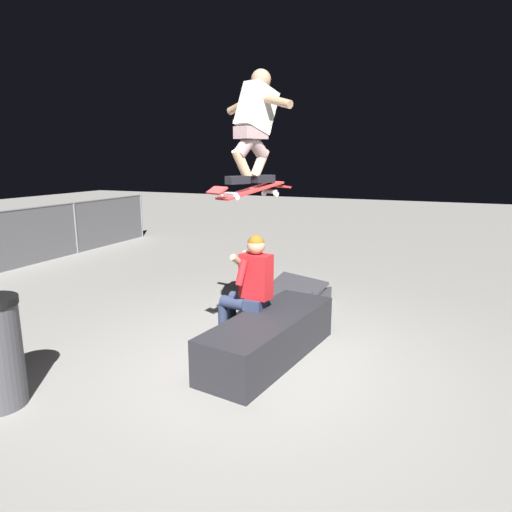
{
  "coord_description": "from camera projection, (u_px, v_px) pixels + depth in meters",
  "views": [
    {
      "loc": [
        -4.02,
        -1.71,
        2.13
      ],
      "look_at": [
        0.4,
        0.16,
        1.07
      ],
      "focal_mm": 31.29,
      "sensor_mm": 36.0,
      "label": 1
    }
  ],
  "objects": [
    {
      "name": "ground_plane",
      "position": [
        255.0,
        364.0,
        4.72
      ],
      "size": [
        40.0,
        40.0,
        0.0
      ],
      "primitive_type": "plane",
      "color": "gray"
    },
    {
      "name": "ledge_box_main",
      "position": [
        269.0,
        337.0,
        4.81
      ],
      "size": [
        2.0,
        0.93,
        0.47
      ],
      "primitive_type": "cube",
      "rotation": [
        0.0,
        0.0,
        -0.15
      ],
      "color": "#28282D",
      "rests_on": "ground"
    },
    {
      "name": "person_sitting_on_ledge",
      "position": [
        248.0,
        285.0,
        5.04
      ],
      "size": [
        0.6,
        0.78,
        1.31
      ],
      "color": "#2D3856",
      "rests_on": "ground"
    },
    {
      "name": "skateboard",
      "position": [
        251.0,
        190.0,
        4.58
      ],
      "size": [
        1.02,
        0.58,
        0.16
      ],
      "color": "#B72D2D"
    },
    {
      "name": "skater_airborne",
      "position": [
        255.0,
        121.0,
        4.47
      ],
      "size": [
        0.63,
        0.85,
        1.12
      ],
      "color": "black"
    },
    {
      "name": "kicker_ramp",
      "position": [
        287.0,
        297.0,
        6.75
      ],
      "size": [
        1.18,
        1.18,
        0.41
      ],
      "color": "#38383D",
      "rests_on": "ground"
    }
  ]
}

